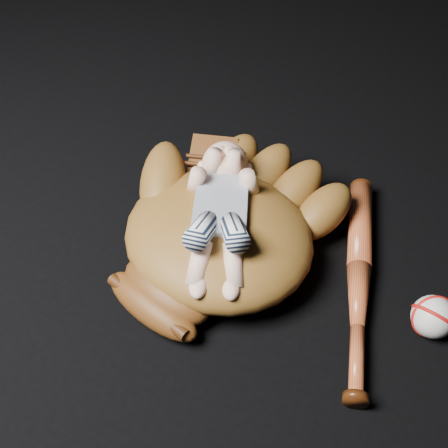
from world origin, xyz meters
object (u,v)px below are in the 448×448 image
at_px(baseball_glove, 218,230).
at_px(newborn_baby, 220,214).
at_px(baseball_bat, 359,279).
at_px(baseball, 433,317).

bearing_deg(baseball_glove, newborn_baby, -20.75).
bearing_deg(baseball_bat, baseball, -22.42).
relative_size(baseball_glove, baseball_bat, 1.04).
bearing_deg(baseball_bat, baseball_glove, -178.43).
relative_size(newborn_baby, baseball_bat, 0.69).
height_order(newborn_baby, baseball_bat, newborn_baby).
xyz_separation_m(baseball_glove, baseball, (0.41, -0.05, -0.04)).
distance_m(baseball_glove, baseball, 0.42).
distance_m(newborn_baby, baseball, 0.42).
bearing_deg(newborn_baby, baseball_bat, -10.83).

